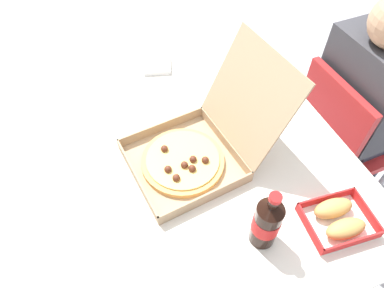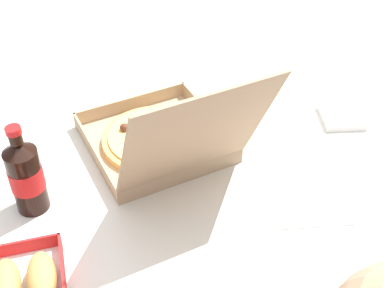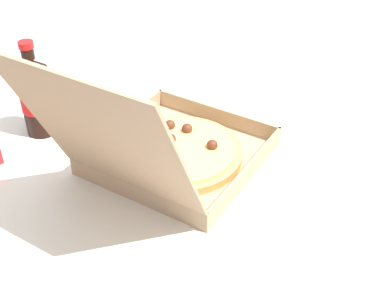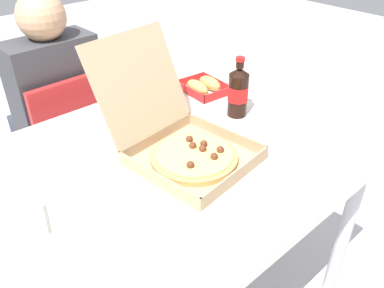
# 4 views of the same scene
# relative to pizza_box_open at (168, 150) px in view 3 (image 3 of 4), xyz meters

# --- Properties ---
(dining_table) EXTENTS (1.24, 0.95, 0.76)m
(dining_table) POSITION_rel_pizza_box_open_xyz_m (-0.07, 0.03, -0.13)
(dining_table) COLOR silver
(dining_table) RESTS_ON ground_plane
(pizza_box_open) EXTENTS (0.38, 0.50, 0.34)m
(pizza_box_open) POSITION_rel_pizza_box_open_xyz_m (0.00, 0.00, 0.00)
(pizza_box_open) COLOR tan
(pizza_box_open) RESTS_ON dining_table
(cola_bottle) EXTENTS (0.07, 0.07, 0.22)m
(cola_bottle) POSITION_rel_pizza_box_open_xyz_m (0.32, 0.07, 0.04)
(cola_bottle) COLOR black
(cola_bottle) RESTS_ON dining_table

